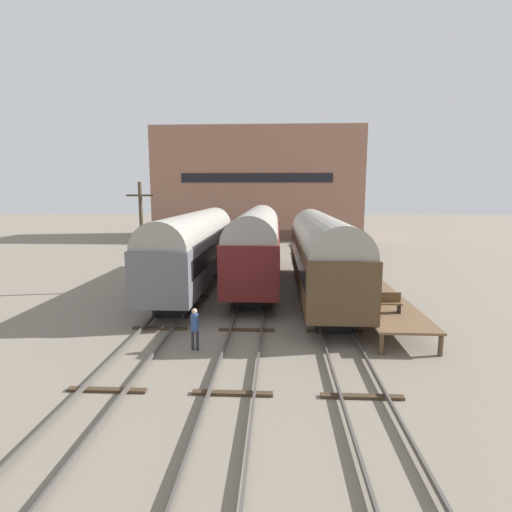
# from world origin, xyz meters

# --- Properties ---
(ground_plane) EXTENTS (200.00, 200.00, 0.00)m
(ground_plane) POSITION_xyz_m (0.00, 0.00, 0.00)
(ground_plane) COLOR slate
(track_left) EXTENTS (2.60, 60.00, 0.26)m
(track_left) POSITION_xyz_m (-4.11, 0.00, 0.14)
(track_left) COLOR #4C4742
(track_left) RESTS_ON ground
(track_middle) EXTENTS (2.60, 60.00, 0.26)m
(track_middle) POSITION_xyz_m (0.00, 0.00, 0.14)
(track_middle) COLOR #4C4742
(track_middle) RESTS_ON ground
(track_right) EXTENTS (2.60, 60.00, 0.26)m
(track_right) POSITION_xyz_m (4.11, 0.00, 0.14)
(track_right) COLOR #4C4742
(track_right) RESTS_ON ground
(train_car_maroon) EXTENTS (3.13, 18.27, 5.30)m
(train_car_maroon) POSITION_xyz_m (0.00, 7.49, 3.00)
(train_car_maroon) COLOR black
(train_car_maroon) RESTS_ON ground
(train_car_brown) EXTENTS (3.04, 17.34, 5.11)m
(train_car_brown) POSITION_xyz_m (4.11, 3.61, 2.90)
(train_car_brown) COLOR black
(train_car_brown) RESTS_ON ground
(train_car_grey) EXTENTS (2.96, 17.83, 5.12)m
(train_car_grey) POSITION_xyz_m (-4.11, 5.69, 2.92)
(train_car_grey) COLOR black
(train_car_grey) RESTS_ON ground
(station_platform) EXTENTS (2.63, 10.66, 0.98)m
(station_platform) POSITION_xyz_m (6.74, -0.31, 0.89)
(station_platform) COLOR brown
(station_platform) RESTS_ON ground
(bench) EXTENTS (1.40, 0.40, 0.91)m
(bench) POSITION_xyz_m (6.40, -2.86, 1.46)
(bench) COLOR brown
(bench) RESTS_ON station_platform
(person_worker) EXTENTS (0.32, 0.32, 1.77)m
(person_worker) POSITION_xyz_m (-1.94, -5.41, 1.07)
(person_worker) COLOR #282833
(person_worker) RESTS_ON ground
(utility_pole) EXTENTS (1.80, 0.24, 7.10)m
(utility_pole) POSITION_xyz_m (-7.34, 4.41, 3.71)
(utility_pole) COLOR #473828
(utility_pole) RESTS_ON ground
(warehouse_building) EXTENTS (28.50, 11.27, 15.20)m
(warehouse_building) POSITION_xyz_m (-1.34, 38.03, 7.60)
(warehouse_building) COLOR brown
(warehouse_building) RESTS_ON ground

